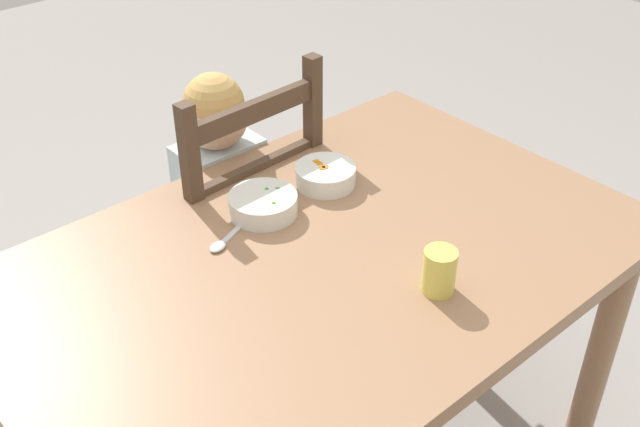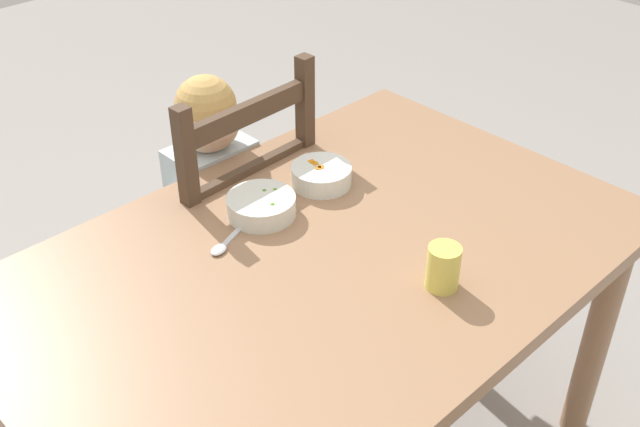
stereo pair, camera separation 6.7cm
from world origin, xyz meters
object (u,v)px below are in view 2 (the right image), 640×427
Objects in this scene: bowl_of_peas at (262,205)px; bowl_of_carrots at (321,175)px; spoon at (224,245)px; drinking_cup at (443,267)px; child_figure at (219,191)px; dining_chair at (224,240)px; dining_table at (324,289)px.

bowl_of_carrots is at bearing 0.03° from bowl_of_peas.
spoon is at bearing -165.68° from bowl_of_peas.
drinking_cup is at bearing -60.26° from spoon.
child_figure is at bearing 107.58° from bowl_of_carrots.
bowl_of_carrots is at bearing -72.42° from child_figure.
dining_table is at bearing -101.07° from dining_chair.
dining_chair is 0.43m from bowl_of_peas.
child_figure reaches higher than spoon.
bowl_of_peas is (-0.09, -0.29, 0.14)m from child_figure.
bowl_of_peas is 0.45m from drinking_cup.
child_figure is at bearing 54.91° from spoon.
dining_chair is at bearing 28.86° from child_figure.
spoon is at bearing -173.77° from bowl_of_carrots.
drinking_cup is at bearing -68.23° from dining_table.
dining_table is at bearing -132.90° from bowl_of_carrots.
child_figure is (-0.00, -0.00, 0.16)m from dining_chair.
bowl_of_peas is at bearing -107.92° from dining_chair.
spoon is (-0.32, -0.04, -0.02)m from bowl_of_carrots.
drinking_cup is at bearing -101.88° from bowl_of_carrots.
bowl_of_carrots is (0.09, -0.29, 0.14)m from child_figure.
dining_table is at bearing -50.75° from spoon.
drinking_cup is (0.10, -0.24, 0.15)m from dining_table.
child_figure is (0.09, 0.50, -0.02)m from dining_table.
dining_chair is 0.43m from bowl_of_carrots.
child_figure is 0.75m from drinking_cup.
dining_chair is 1.04× the size of child_figure.
bowl_of_carrots is 1.08× the size of spoon.
spoon is (-0.14, 0.17, 0.10)m from dining_table.
bowl_of_carrots is (0.09, -0.29, 0.30)m from dining_chair.
spoon is (-0.23, -0.33, 0.28)m from dining_chair.
child_figure is 0.42m from spoon.
drinking_cup reaches higher than dining_table.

